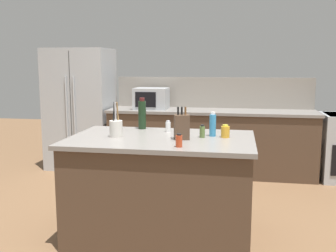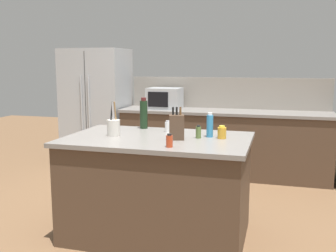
{
  "view_description": "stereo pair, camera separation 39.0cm",
  "coord_description": "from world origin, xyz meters",
  "px_view_note": "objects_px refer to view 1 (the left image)",
  "views": [
    {
      "loc": [
        0.68,
        -3.45,
        1.61
      ],
      "look_at": [
        0.0,
        0.35,
        0.99
      ],
      "focal_mm": 42.0,
      "sensor_mm": 36.0,
      "label": 1
    },
    {
      "loc": [
        1.06,
        -3.36,
        1.61
      ],
      "look_at": [
        0.0,
        0.35,
        0.99
      ],
      "focal_mm": 42.0,
      "sensor_mm": 36.0,
      "label": 2
    }
  ],
  "objects_px": {
    "microwave": "(151,98)",
    "honey_jar": "(225,132)",
    "utensil_crock": "(116,128)",
    "spice_jar_paprika": "(179,141)",
    "dish_soap_bottle": "(213,125)",
    "salt_shaker": "(168,127)",
    "refrigerator": "(81,109)",
    "spice_jar_oregano": "(202,132)",
    "knife_block": "(182,127)",
    "wine_bottle": "(142,114)"
  },
  "relations": [
    {
      "from": "spice_jar_oregano",
      "to": "salt_shaker",
      "type": "height_order",
      "value": "spice_jar_oregano"
    },
    {
      "from": "salt_shaker",
      "to": "utensil_crock",
      "type": "bearing_deg",
      "value": -141.47
    },
    {
      "from": "knife_block",
      "to": "utensil_crock",
      "type": "height_order",
      "value": "utensil_crock"
    },
    {
      "from": "honey_jar",
      "to": "spice_jar_paprika",
      "type": "height_order",
      "value": "honey_jar"
    },
    {
      "from": "utensil_crock",
      "to": "salt_shaker",
      "type": "height_order",
      "value": "utensil_crock"
    },
    {
      "from": "spice_jar_oregano",
      "to": "microwave",
      "type": "bearing_deg",
      "value": 113.92
    },
    {
      "from": "spice_jar_oregano",
      "to": "spice_jar_paprika",
      "type": "relative_size",
      "value": 1.08
    },
    {
      "from": "dish_soap_bottle",
      "to": "wine_bottle",
      "type": "distance_m",
      "value": 0.8
    },
    {
      "from": "knife_block",
      "to": "dish_soap_bottle",
      "type": "distance_m",
      "value": 0.33
    },
    {
      "from": "microwave",
      "to": "salt_shaker",
      "type": "height_order",
      "value": "microwave"
    },
    {
      "from": "dish_soap_bottle",
      "to": "salt_shaker",
      "type": "distance_m",
      "value": 0.47
    },
    {
      "from": "refrigerator",
      "to": "honey_jar",
      "type": "bearing_deg",
      "value": -43.21
    },
    {
      "from": "dish_soap_bottle",
      "to": "honey_jar",
      "type": "bearing_deg",
      "value": -21.2
    },
    {
      "from": "utensil_crock",
      "to": "spice_jar_oregano",
      "type": "xyz_separation_m",
      "value": [
        0.78,
        0.1,
        -0.03
      ]
    },
    {
      "from": "knife_block",
      "to": "dish_soap_bottle",
      "type": "xyz_separation_m",
      "value": [
        0.26,
        0.2,
        -0.01
      ]
    },
    {
      "from": "utensil_crock",
      "to": "wine_bottle",
      "type": "xyz_separation_m",
      "value": [
        0.13,
        0.47,
        0.07
      ]
    },
    {
      "from": "microwave",
      "to": "spice_jar_paprika",
      "type": "height_order",
      "value": "microwave"
    },
    {
      "from": "knife_block",
      "to": "utensil_crock",
      "type": "xyz_separation_m",
      "value": [
        -0.61,
        0.02,
        -0.03
      ]
    },
    {
      "from": "knife_block",
      "to": "utensil_crock",
      "type": "relative_size",
      "value": 0.91
    },
    {
      "from": "refrigerator",
      "to": "utensil_crock",
      "type": "distance_m",
      "value": 2.64
    },
    {
      "from": "refrigerator",
      "to": "spice_jar_oregano",
      "type": "relative_size",
      "value": 15.43
    },
    {
      "from": "salt_shaker",
      "to": "knife_block",
      "type": "bearing_deg",
      "value": -62.33
    },
    {
      "from": "salt_shaker",
      "to": "refrigerator",
      "type": "bearing_deg",
      "value": 131.45
    },
    {
      "from": "microwave",
      "to": "honey_jar",
      "type": "bearing_deg",
      "value": -61.18
    },
    {
      "from": "utensil_crock",
      "to": "salt_shaker",
      "type": "relative_size",
      "value": 2.82
    },
    {
      "from": "microwave",
      "to": "honey_jar",
      "type": "xyz_separation_m",
      "value": [
        1.16,
        -2.1,
        -0.1
      ]
    },
    {
      "from": "utensil_crock",
      "to": "salt_shaker",
      "type": "xyz_separation_m",
      "value": [
        0.42,
        0.34,
        -0.03
      ]
    },
    {
      "from": "refrigerator",
      "to": "spice_jar_paprika",
      "type": "relative_size",
      "value": 16.65
    },
    {
      "from": "knife_block",
      "to": "wine_bottle",
      "type": "height_order",
      "value": "wine_bottle"
    },
    {
      "from": "knife_block",
      "to": "dish_soap_bottle",
      "type": "bearing_deg",
      "value": 22.02
    },
    {
      "from": "spice_jar_oregano",
      "to": "salt_shaker",
      "type": "relative_size",
      "value": 1.04
    },
    {
      "from": "wine_bottle",
      "to": "honey_jar",
      "type": "relative_size",
      "value": 2.75
    },
    {
      "from": "microwave",
      "to": "utensil_crock",
      "type": "distance_m",
      "value": 2.25
    },
    {
      "from": "microwave",
      "to": "wine_bottle",
      "type": "relative_size",
      "value": 1.51
    },
    {
      "from": "microwave",
      "to": "honey_jar",
      "type": "height_order",
      "value": "microwave"
    },
    {
      "from": "utensil_crock",
      "to": "dish_soap_bottle",
      "type": "bearing_deg",
      "value": 12.11
    },
    {
      "from": "honey_jar",
      "to": "wine_bottle",
      "type": "bearing_deg",
      "value": 158.87
    },
    {
      "from": "refrigerator",
      "to": "salt_shaker",
      "type": "height_order",
      "value": "refrigerator"
    },
    {
      "from": "spice_jar_paprika",
      "to": "utensil_crock",
      "type": "bearing_deg",
      "value": 151.75
    },
    {
      "from": "microwave",
      "to": "spice_jar_paprika",
      "type": "xyz_separation_m",
      "value": [
        0.8,
        -2.58,
        -0.1
      ]
    },
    {
      "from": "salt_shaker",
      "to": "wine_bottle",
      "type": "bearing_deg",
      "value": 155.43
    },
    {
      "from": "dish_soap_bottle",
      "to": "refrigerator",
      "type": "bearing_deg",
      "value": 135.89
    },
    {
      "from": "knife_block",
      "to": "spice_jar_paprika",
      "type": "relative_size",
      "value": 2.64
    },
    {
      "from": "utensil_crock",
      "to": "spice_jar_paprika",
      "type": "xyz_separation_m",
      "value": [
        0.64,
        -0.34,
        -0.03
      ]
    },
    {
      "from": "microwave",
      "to": "spice_jar_oregano",
      "type": "height_order",
      "value": "microwave"
    },
    {
      "from": "microwave",
      "to": "dish_soap_bottle",
      "type": "bearing_deg",
      "value": -63.2
    },
    {
      "from": "wine_bottle",
      "to": "honey_jar",
      "type": "height_order",
      "value": "wine_bottle"
    },
    {
      "from": "microwave",
      "to": "knife_block",
      "type": "xyz_separation_m",
      "value": [
        0.78,
        -2.26,
        -0.04
      ]
    },
    {
      "from": "knife_block",
      "to": "honey_jar",
      "type": "height_order",
      "value": "knife_block"
    },
    {
      "from": "dish_soap_bottle",
      "to": "salt_shaker",
      "type": "relative_size",
      "value": 1.99
    }
  ]
}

